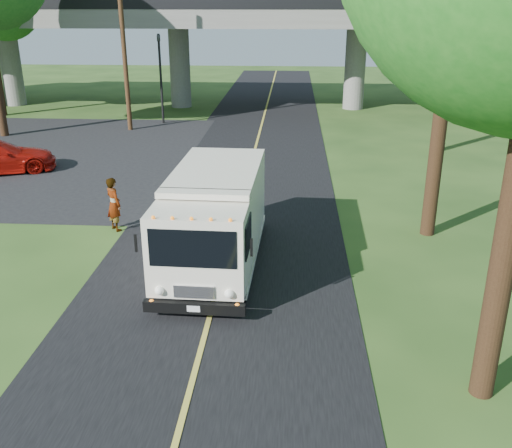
# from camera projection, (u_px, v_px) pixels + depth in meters

# --- Properties ---
(ground) EXTENTS (120.00, 120.00, 0.00)m
(ground) POSITION_uv_depth(u_px,v_px,m) (183.00, 415.00, 10.18)
(ground) COLOR #274418
(ground) RESTS_ON ground
(road) EXTENTS (7.00, 90.00, 0.02)m
(road) POSITION_uv_depth(u_px,v_px,m) (237.00, 218.00, 19.47)
(road) COLOR black
(road) RESTS_ON ground
(parking_lot) EXTENTS (16.00, 18.00, 0.01)m
(parking_lot) POSITION_uv_depth(u_px,v_px,m) (26.00, 155.00, 27.56)
(parking_lot) COLOR black
(parking_lot) RESTS_ON ground
(lane_line) EXTENTS (0.12, 90.00, 0.01)m
(lane_line) POSITION_uv_depth(u_px,v_px,m) (237.00, 217.00, 19.46)
(lane_line) COLOR gold
(lane_line) RESTS_ON road
(overpass) EXTENTS (54.00, 10.00, 7.30)m
(overpass) POSITION_uv_depth(u_px,v_px,m) (267.00, 39.00, 38.28)
(overpass) COLOR slate
(overpass) RESTS_ON ground
(traffic_signal) EXTENTS (0.18, 0.22, 5.20)m
(traffic_signal) POSITION_uv_depth(u_px,v_px,m) (160.00, 69.00, 33.55)
(traffic_signal) COLOR black
(traffic_signal) RESTS_ON ground
(utility_pole) EXTENTS (1.60, 0.26, 9.00)m
(utility_pole) POSITION_uv_depth(u_px,v_px,m) (124.00, 47.00, 31.27)
(utility_pole) COLOR #472D19
(utility_pole) RESTS_ON ground
(step_van) EXTENTS (2.51, 6.38, 2.65)m
(step_van) POSITION_uv_depth(u_px,v_px,m) (215.00, 217.00, 15.50)
(step_van) COLOR silver
(step_van) RESTS_ON ground
(pedestrian) EXTENTS (0.75, 0.75, 1.75)m
(pedestrian) POSITION_uv_depth(u_px,v_px,m) (114.00, 204.00, 18.17)
(pedestrian) COLOR gray
(pedestrian) RESTS_ON ground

